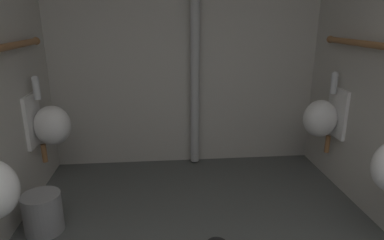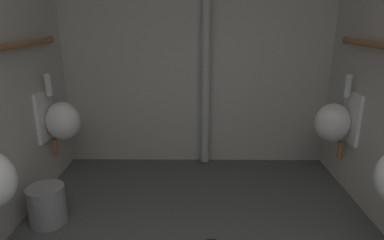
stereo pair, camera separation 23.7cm
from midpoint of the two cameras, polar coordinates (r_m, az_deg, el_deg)
name	(u,v)px [view 1 (the left image)]	position (r m, az deg, el deg)	size (l,w,h in m)	color
wall_back	(185,35)	(3.38, -3.28, 14.27)	(2.80, 0.06, 2.64)	beige
urinal_left_far	(50,124)	(3.09, -25.25, -0.72)	(0.32, 0.30, 0.76)	white
urinal_right_far	(323,117)	(3.17, 19.53, 0.38)	(0.32, 0.30, 0.76)	white
standpipe_back_wall	(195,36)	(3.27, -1.60, 14.20)	(0.09, 0.09, 2.59)	#B2B2B2
waste_bin	(43,213)	(2.75, -26.54, -14.18)	(0.27, 0.27, 0.29)	gray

